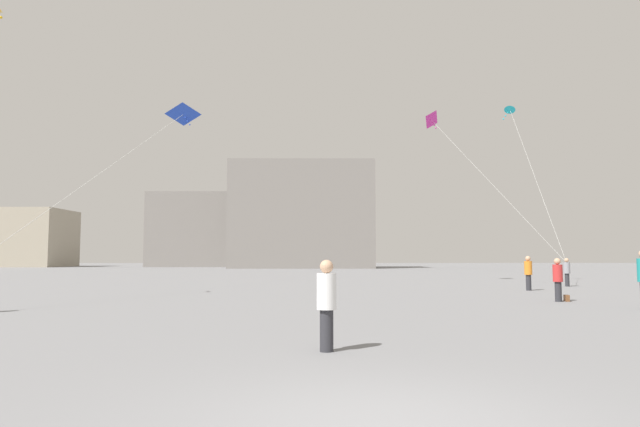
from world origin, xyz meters
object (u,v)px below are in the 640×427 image
object	(u,v)px
kite_magenta_delta	(433,122)
person_in_white	(327,301)
kite_cobalt_delta	(181,116)
building_right_hall	(302,216)
person_in_orange	(528,272)
handbag_beside_flyer	(567,298)
person_in_red	(558,278)
person_in_grey	(567,271)
building_centre_hall	(198,230)
kite_cyan_diamond	(511,113)

from	to	relation	value
kite_magenta_delta	person_in_white	bearing A→B (deg)	-107.23
kite_cobalt_delta	building_right_hall	bearing A→B (deg)	81.37
person_in_orange	handbag_beside_flyer	distance (m)	6.85
person_in_orange	building_right_hall	world-z (taller)	building_right_hall
person_in_white	kite_magenta_delta	distance (m)	29.39
building_right_hall	handbag_beside_flyer	xyz separation A→B (m)	(9.89, -63.60, -7.75)
person_in_white	building_right_hall	bearing A→B (deg)	-99.79
person_in_red	person_in_grey	bearing A→B (deg)	-149.28
building_right_hall	kite_cobalt_delta	bearing A→B (deg)	-98.63
building_right_hall	person_in_grey	bearing A→B (deg)	-74.40
person_in_grey	building_centre_hall	bearing A→B (deg)	-94.13
building_centre_hall	kite_cyan_diamond	bearing A→B (deg)	-62.21
person_in_red	handbag_beside_flyer	xyz separation A→B (m)	(0.35, 0.10, -0.75)
kite_magenta_delta	building_centre_hall	bearing A→B (deg)	114.07
kite_cyan_diamond	building_centre_hall	size ratio (longest dim) A/B	0.65
kite_magenta_delta	person_in_grey	bearing A→B (deg)	-42.71
person_in_grey	kite_cyan_diamond	bearing A→B (deg)	-110.05
person_in_white	person_in_grey	bearing A→B (deg)	-134.55
person_in_red	person_in_white	bearing A→B (deg)	17.46
person_in_orange	handbag_beside_flyer	size ratio (longest dim) A/B	5.24
kite_cobalt_delta	building_right_hall	xyz separation A→B (m)	(7.49, 49.36, -2.59)
person_in_red	kite_magenta_delta	size ratio (longest dim) A/B	0.16
person_in_grey	handbag_beside_flyer	xyz separation A→B (m)	(-4.99, -10.32, -0.74)
person_in_red	kite_cyan_diamond	world-z (taller)	kite_cyan_diamond
kite_cyan_diamond	kite_cobalt_delta	xyz separation A→B (m)	(-21.41, -1.16, -0.65)
building_right_hall	person_in_red	bearing A→B (deg)	-81.48
kite_magenta_delta	handbag_beside_flyer	bearing A→B (deg)	-86.22
building_centre_hall	kite_cobalt_delta	bearing A→B (deg)	-80.34
kite_cyan_diamond	kite_magenta_delta	bearing A→B (deg)	174.41
person_in_white	kite_cyan_diamond	xyz separation A→B (m)	(13.29, 25.98, 10.24)
person_in_orange	kite_cobalt_delta	xyz separation A→B (m)	(-18.71, 7.57, 9.53)
person_in_white	person_in_grey	xyz separation A→B (m)	(14.25, 20.90, -0.00)
person_in_red	person_in_white	distance (m)	13.76
person_in_red	building_centre_hall	xyz separation A→B (m)	(-27.54, 76.08, 5.35)
person_in_grey	person_in_orange	xyz separation A→B (m)	(-3.66, -3.65, 0.06)
kite_cyan_diamond	building_right_hall	world-z (taller)	building_right_hall
building_centre_hall	handbag_beside_flyer	world-z (taller)	building_centre_hall
person_in_white	kite_magenta_delta	world-z (taller)	kite_magenta_delta
person_in_red	handbag_beside_flyer	world-z (taller)	person_in_red
person_in_white	building_right_hall	world-z (taller)	building_right_hall
person_in_white	handbag_beside_flyer	world-z (taller)	person_in_white
person_in_grey	kite_cyan_diamond	world-z (taller)	kite_cyan_diamond
person_in_orange	person_in_red	bearing A→B (deg)	-26.97
person_in_orange	handbag_beside_flyer	xyz separation A→B (m)	(-1.32, -6.67, -0.80)
person_in_grey	kite_cobalt_delta	xyz separation A→B (m)	(-22.37, 3.92, 9.59)
kite_cyan_diamond	kite_magenta_delta	xyz separation A→B (m)	(-5.08, 0.50, -0.49)
person_in_grey	person_in_orange	size ratio (longest dim) A/B	0.94
person_in_red	kite_cobalt_delta	world-z (taller)	kite_cobalt_delta
kite_magenta_delta	building_centre_hall	distance (m)	65.95
kite_magenta_delta	handbag_beside_flyer	world-z (taller)	kite_magenta_delta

